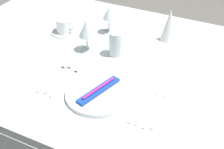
# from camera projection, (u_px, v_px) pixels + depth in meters

# --- Properties ---
(dining_table) EXTENTS (1.80, 1.11, 0.74)m
(dining_table) POSITION_uv_depth(u_px,v_px,m) (118.00, 75.00, 1.45)
(dining_table) COLOR white
(dining_table) RESTS_ON ground
(dinner_plate) EXTENTS (0.27, 0.27, 0.02)m
(dinner_plate) POSITION_uv_depth(u_px,v_px,m) (99.00, 93.00, 1.20)
(dinner_plate) COLOR white
(dinner_plate) RESTS_ON dining_table
(toothbrush_package) EXTENTS (0.10, 0.21, 0.02)m
(toothbrush_package) POSITION_uv_depth(u_px,v_px,m) (99.00, 90.00, 1.19)
(toothbrush_package) COLOR blue
(toothbrush_package) RESTS_ON dinner_plate
(fork_outer) EXTENTS (0.02, 0.22, 0.00)m
(fork_outer) POSITION_uv_depth(u_px,v_px,m) (68.00, 80.00, 1.28)
(fork_outer) COLOR beige
(fork_outer) RESTS_ON dining_table
(fork_inner) EXTENTS (0.02, 0.23, 0.00)m
(fork_inner) POSITION_uv_depth(u_px,v_px,m) (61.00, 77.00, 1.30)
(fork_inner) COLOR beige
(fork_inner) RESTS_ON dining_table
(fork_salad) EXTENTS (0.02, 0.22, 0.00)m
(fork_salad) POSITION_uv_depth(u_px,v_px,m) (54.00, 76.00, 1.31)
(fork_salad) COLOR beige
(fork_salad) RESTS_ON dining_table
(dinner_knife) EXTENTS (0.03, 0.21, 0.00)m
(dinner_knife) POSITION_uv_depth(u_px,v_px,m) (138.00, 105.00, 1.16)
(dinner_knife) COLOR beige
(dinner_knife) RESTS_ON dining_table
(spoon_soup) EXTENTS (0.03, 0.23, 0.01)m
(spoon_soup) POSITION_uv_depth(u_px,v_px,m) (148.00, 101.00, 1.18)
(spoon_soup) COLOR beige
(spoon_soup) RESTS_ON dining_table
(spoon_dessert) EXTENTS (0.03, 0.21, 0.01)m
(spoon_dessert) POSITION_uv_depth(u_px,v_px,m) (154.00, 105.00, 1.16)
(spoon_dessert) COLOR beige
(spoon_dessert) RESTS_ON dining_table
(spoon_tea) EXTENTS (0.03, 0.21, 0.01)m
(spoon_tea) POSITION_uv_depth(u_px,v_px,m) (163.00, 106.00, 1.15)
(spoon_tea) COLOR beige
(spoon_tea) RESTS_ON dining_table
(saucer_left) EXTENTS (0.13, 0.13, 0.01)m
(saucer_left) POSITION_uv_depth(u_px,v_px,m) (64.00, 32.00, 1.60)
(saucer_left) COLOR white
(saucer_left) RESTS_ON dining_table
(coffee_cup_left) EXTENTS (0.10, 0.08, 0.07)m
(coffee_cup_left) POSITION_uv_depth(u_px,v_px,m) (64.00, 25.00, 1.58)
(coffee_cup_left) COLOR white
(coffee_cup_left) RESTS_ON saucer_left
(wine_glass_centre) EXTENTS (0.07, 0.07, 0.15)m
(wine_glass_centre) POSITION_uv_depth(u_px,v_px,m) (109.00, 14.00, 1.55)
(wine_glass_centre) COLOR silver
(wine_glass_centre) RESTS_ON dining_table
(wine_glass_left) EXTENTS (0.08, 0.08, 0.16)m
(wine_glass_left) POSITION_uv_depth(u_px,v_px,m) (86.00, 30.00, 1.41)
(wine_glass_left) COLOR silver
(wine_glass_left) RESTS_ON dining_table
(drink_tumbler) EXTENTS (0.06, 0.06, 0.12)m
(drink_tumbler) POSITION_uv_depth(u_px,v_px,m) (116.00, 45.00, 1.41)
(drink_tumbler) COLOR silver
(drink_tumbler) RESTS_ON dining_table
(napkin_folded) EXTENTS (0.08, 0.08, 0.17)m
(napkin_folded) POSITION_uv_depth(u_px,v_px,m) (169.00, 25.00, 1.50)
(napkin_folded) COLOR white
(napkin_folded) RESTS_ON dining_table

